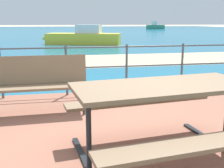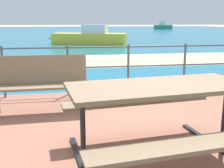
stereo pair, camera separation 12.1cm
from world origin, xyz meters
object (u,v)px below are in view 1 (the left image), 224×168
object	(u,v)px
picnic_table	(164,103)
boat_far	(156,26)
boat_mid	(83,37)
park_bench	(39,80)

from	to	relation	value
picnic_table	boat_far	size ratio (longest dim) A/B	0.46
boat_mid	boat_far	size ratio (longest dim) A/B	1.25
picnic_table	boat_mid	world-z (taller)	boat_mid
picnic_table	park_bench	size ratio (longest dim) A/B	1.33
picnic_table	boat_mid	xyz separation A→B (m)	(0.65, 15.66, -0.21)
picnic_table	boat_far	distance (m)	53.84
park_bench	picnic_table	bearing A→B (deg)	-55.65
boat_mid	park_bench	bearing A→B (deg)	100.85
boat_mid	boat_far	world-z (taller)	boat_far
boat_mid	boat_far	distance (m)	39.18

